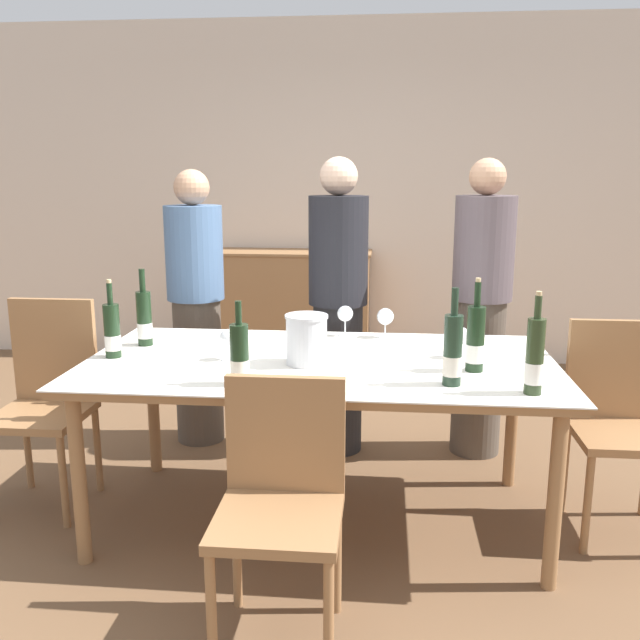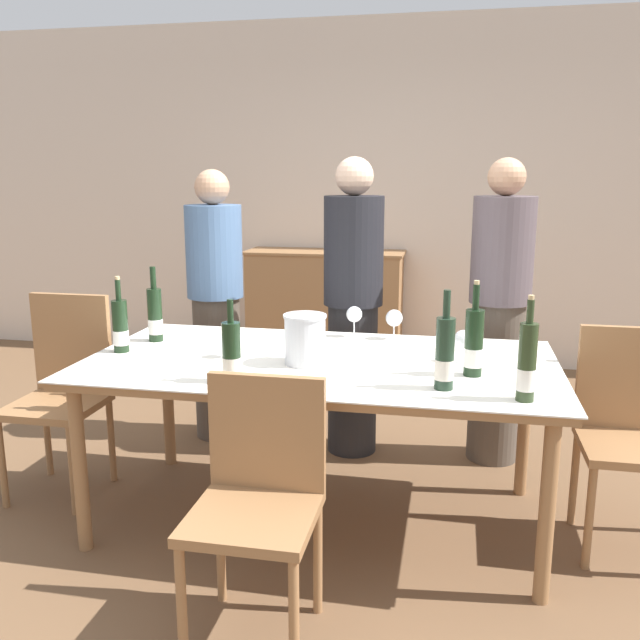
# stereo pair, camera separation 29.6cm
# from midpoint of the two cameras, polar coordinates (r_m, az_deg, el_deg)

# --- Properties ---
(ground_plane) EXTENTS (12.00, 12.00, 0.00)m
(ground_plane) POSITION_cam_midpoint_polar(r_m,az_deg,el_deg) (3.30, -2.68, -16.42)
(ground_plane) COLOR brown
(back_wall) EXTENTS (8.00, 0.10, 2.80)m
(back_wall) POSITION_cam_midpoint_polar(r_m,az_deg,el_deg) (5.75, 1.27, 10.45)
(back_wall) COLOR beige
(back_wall) RESTS_ON ground_plane
(sideboard_cabinet) EXTENTS (1.29, 0.46, 0.96)m
(sideboard_cabinet) POSITION_cam_midpoint_polar(r_m,az_deg,el_deg) (5.62, -3.81, 0.94)
(sideboard_cabinet) COLOR #996B42
(sideboard_cabinet) RESTS_ON ground_plane
(dining_table) EXTENTS (2.07, 1.09, 0.77)m
(dining_table) POSITION_cam_midpoint_polar(r_m,az_deg,el_deg) (3.02, -2.81, -4.50)
(dining_table) COLOR #996B42
(dining_table) RESTS_ON ground_plane
(ice_bucket) EXTENTS (0.19, 0.19, 0.22)m
(ice_bucket) POSITION_cam_midpoint_polar(r_m,az_deg,el_deg) (2.91, -4.06, -1.58)
(ice_bucket) COLOR silver
(ice_bucket) RESTS_ON dining_table
(wine_bottle_0) EXTENTS (0.07, 0.07, 0.37)m
(wine_bottle_0) POSITION_cam_midpoint_polar(r_m,az_deg,el_deg) (3.37, -17.04, 0.03)
(wine_bottle_0) COLOR black
(wine_bottle_0) RESTS_ON dining_table
(wine_bottle_1) EXTENTS (0.07, 0.07, 0.38)m
(wine_bottle_1) POSITION_cam_midpoint_polar(r_m,az_deg,el_deg) (2.64, 7.99, -2.70)
(wine_bottle_1) COLOR #1E3323
(wine_bottle_1) RESTS_ON dining_table
(wine_bottle_2) EXTENTS (0.07, 0.07, 0.35)m
(wine_bottle_2) POSITION_cam_midpoint_polar(r_m,az_deg,el_deg) (3.20, -19.67, -0.98)
(wine_bottle_2) COLOR black
(wine_bottle_2) RESTS_ON dining_table
(wine_bottle_3) EXTENTS (0.08, 0.08, 0.39)m
(wine_bottle_3) POSITION_cam_midpoint_polar(r_m,az_deg,el_deg) (2.84, 10.08, -1.73)
(wine_bottle_3) COLOR black
(wine_bottle_3) RESTS_ON dining_table
(wine_bottle_4) EXTENTS (0.07, 0.07, 0.39)m
(wine_bottle_4) POSITION_cam_midpoint_polar(r_m,az_deg,el_deg) (2.59, 14.55, -3.18)
(wine_bottle_4) COLOR #28381E
(wine_bottle_4) RESTS_ON dining_table
(wine_bottle_5) EXTENTS (0.07, 0.07, 0.33)m
(wine_bottle_5) POSITION_cam_midpoint_polar(r_m,az_deg,el_deg) (2.66, -9.98, -3.07)
(wine_bottle_5) COLOR black
(wine_bottle_5) RESTS_ON dining_table
(wine_glass_0) EXTENTS (0.08, 0.08, 0.15)m
(wine_glass_0) POSITION_cam_midpoint_polar(r_m,az_deg,el_deg) (3.38, 3.04, 0.19)
(wine_glass_0) COLOR white
(wine_glass_0) RESTS_ON dining_table
(wine_glass_1) EXTENTS (0.08, 0.08, 0.14)m
(wine_glass_1) POSITION_cam_midpoint_polar(r_m,az_deg,el_deg) (3.05, 9.02, -1.44)
(wine_glass_1) COLOR white
(wine_glass_1) RESTS_ON dining_table
(wine_glass_2) EXTENTS (0.08, 0.08, 0.16)m
(wine_glass_2) POSITION_cam_midpoint_polar(r_m,az_deg,el_deg) (3.41, -0.35, 0.42)
(wine_glass_2) COLOR white
(wine_glass_2) RESTS_ON dining_table
(wine_glass_3) EXTENTS (0.08, 0.08, 0.14)m
(wine_glass_3) POSITION_cam_midpoint_polar(r_m,az_deg,el_deg) (3.02, -10.54, -1.60)
(wine_glass_3) COLOR white
(wine_glass_3) RESTS_ON dining_table
(chair_left_end) EXTENTS (0.42, 0.42, 0.99)m
(chair_left_end) POSITION_cam_midpoint_polar(r_m,az_deg,el_deg) (3.58, -24.20, -5.40)
(chair_left_end) COLOR #996B42
(chair_left_end) RESTS_ON ground_plane
(chair_near_front) EXTENTS (0.42, 0.42, 0.90)m
(chair_near_front) POSITION_cam_midpoint_polar(r_m,az_deg,el_deg) (2.39, -6.94, -14.15)
(chair_near_front) COLOR #996B42
(chair_near_front) RESTS_ON ground_plane
(chair_right_end) EXTENTS (0.42, 0.42, 0.94)m
(chair_right_end) POSITION_cam_midpoint_polar(r_m,az_deg,el_deg) (3.26, 21.50, -7.25)
(chair_right_end) COLOR #996B42
(chair_right_end) RESTS_ON ground_plane
(person_host) EXTENTS (0.33, 0.33, 1.60)m
(person_host) POSITION_cam_midpoint_polar(r_m,az_deg,el_deg) (4.04, -12.45, 0.87)
(person_host) COLOR #51473D
(person_host) RESTS_ON ground_plane
(person_guest_left) EXTENTS (0.33, 0.33, 1.67)m
(person_guest_left) POSITION_cam_midpoint_polar(r_m,az_deg,el_deg) (3.80, -0.70, 0.99)
(person_guest_left) COLOR #262628
(person_guest_left) RESTS_ON ground_plane
(person_guest_right) EXTENTS (0.33, 0.33, 1.66)m
(person_guest_right) POSITION_cam_midpoint_polar(r_m,az_deg,el_deg) (3.84, 11.27, 0.78)
(person_guest_right) COLOR #51473D
(person_guest_right) RESTS_ON ground_plane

